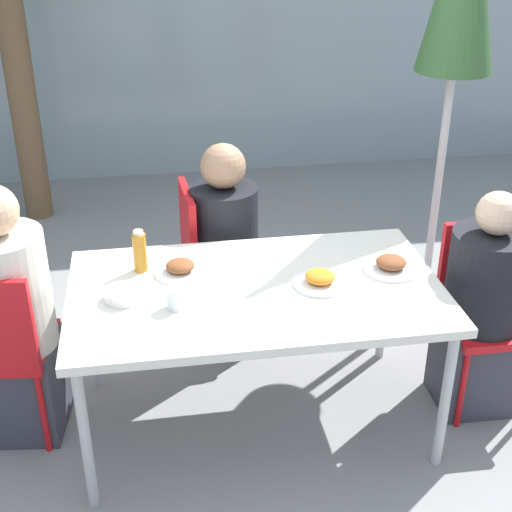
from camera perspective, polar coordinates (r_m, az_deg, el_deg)
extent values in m
plane|color=gray|center=(3.47, 0.00, -12.94)|extent=(24.00, 24.00, 0.00)
cube|color=silver|center=(3.06, 0.00, -2.82)|extent=(1.59, 0.92, 0.04)
cylinder|color=#B7B7B7|center=(2.93, -13.49, -14.04)|extent=(0.04, 0.04, 0.69)
cylinder|color=#B7B7B7|center=(3.14, 14.90, -11.08)|extent=(0.04, 0.04, 0.69)
cylinder|color=#B7B7B7|center=(3.57, -12.85, -5.50)|extent=(0.04, 0.04, 0.69)
cylinder|color=#B7B7B7|center=(3.74, 10.23, -3.59)|extent=(0.04, 0.04, 0.69)
cube|color=red|center=(3.35, -19.38, -6.92)|extent=(0.45, 0.45, 0.04)
cylinder|color=red|center=(3.57, -15.46, -8.49)|extent=(0.03, 0.03, 0.42)
cylinder|color=red|center=(3.31, -16.66, -11.94)|extent=(0.03, 0.03, 0.42)
cube|color=#383842|center=(3.46, -18.03, -9.83)|extent=(0.37, 0.37, 0.46)
cylinder|color=beige|center=(3.19, -19.31, -2.70)|extent=(0.37, 0.37, 0.53)
cube|color=red|center=(3.50, 18.18, -5.17)|extent=(0.41, 0.41, 0.04)
cube|color=red|center=(3.53, 17.52, -0.45)|extent=(0.40, 0.04, 0.42)
cylinder|color=red|center=(3.44, 16.17, -10.21)|extent=(0.03, 0.03, 0.42)
cylinder|color=red|center=(3.82, 18.95, -6.48)|extent=(0.03, 0.03, 0.42)
cylinder|color=red|center=(3.68, 14.17, -7.06)|extent=(0.03, 0.03, 0.42)
cube|color=#383842|center=(3.59, 16.96, -8.09)|extent=(0.33, 0.33, 0.46)
cylinder|color=black|center=(3.36, 18.01, -1.73)|extent=(0.36, 0.36, 0.45)
sphere|color=beige|center=(3.22, 18.83, 3.26)|extent=(0.19, 0.19, 0.19)
cube|color=red|center=(3.84, -2.61, -0.60)|extent=(0.43, 0.43, 0.04)
cube|color=red|center=(3.71, -5.45, 2.23)|extent=(0.06, 0.40, 0.42)
cylinder|color=red|center=(4.13, -0.67, -2.09)|extent=(0.03, 0.03, 0.42)
cylinder|color=red|center=(3.84, 0.44, -4.53)|extent=(0.03, 0.03, 0.42)
cylinder|color=red|center=(4.08, -5.35, -2.62)|extent=(0.03, 0.03, 0.42)
cylinder|color=red|center=(3.79, -4.58, -5.15)|extent=(0.03, 0.03, 0.42)
cube|color=black|center=(3.90, -2.41, -3.67)|extent=(0.34, 0.34, 0.46)
cylinder|color=black|center=(3.69, -2.54, 2.33)|extent=(0.35, 0.35, 0.44)
sphere|color=#9E7556|center=(3.56, -2.65, 7.20)|extent=(0.23, 0.23, 0.23)
cylinder|color=#333333|center=(4.39, 13.19, -3.72)|extent=(0.36, 0.36, 0.05)
cylinder|color=#BCBCBC|center=(3.93, 15.03, 10.99)|extent=(0.04, 0.04, 2.38)
cylinder|color=white|center=(3.23, 10.70, -1.01)|extent=(0.24, 0.24, 0.01)
ellipsoid|color=brown|center=(3.21, 10.75, -0.48)|extent=(0.13, 0.13, 0.05)
cylinder|color=white|center=(3.17, -6.06, -1.28)|extent=(0.23, 0.23, 0.01)
ellipsoid|color=brown|center=(3.15, -6.09, -0.77)|extent=(0.13, 0.13, 0.05)
cylinder|color=white|center=(3.07, 5.12, -2.17)|extent=(0.23, 0.23, 0.01)
ellipsoid|color=orange|center=(3.06, 5.15, -1.64)|extent=(0.13, 0.13, 0.05)
cylinder|color=#B7751E|center=(3.18, -9.28, 0.28)|extent=(0.06, 0.06, 0.18)
cylinder|color=white|center=(3.13, -9.41, 1.87)|extent=(0.04, 0.04, 0.02)
cylinder|color=white|center=(2.90, -6.49, -3.35)|extent=(0.08, 0.08, 0.09)
cylinder|color=white|center=(3.00, -10.57, -3.05)|extent=(0.16, 0.16, 0.05)
cylinder|color=brown|center=(5.40, -18.43, 13.52)|extent=(0.20, 0.20, 2.13)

